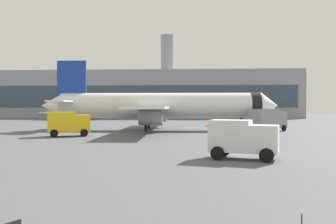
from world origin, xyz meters
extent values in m
cylinder|color=white|center=(-3.76, 50.03, 3.70)|extent=(30.06, 4.29, 3.80)
cone|color=white|center=(12.44, 50.29, 3.70)|extent=(2.46, 3.65, 3.61)
cone|color=white|center=(-20.36, 49.76, 3.70)|extent=(3.26, 3.47, 3.42)
cylinder|color=black|center=(10.24, 50.26, 3.70)|extent=(1.46, 3.90, 3.88)
cube|color=white|center=(-4.89, 58.01, 3.40)|extent=(5.06, 16.08, 0.36)
cube|color=white|center=(-4.63, 42.01, 3.40)|extent=(5.06, 16.08, 0.36)
cylinder|color=gray|center=(-4.85, 55.51, 2.10)|extent=(3.24, 2.25, 2.20)
cylinder|color=gray|center=(-4.67, 44.51, 2.10)|extent=(3.24, 2.25, 2.20)
cube|color=#193899|center=(-17.26, 49.81, 7.30)|extent=(4.41, 0.43, 6.40)
cube|color=white|center=(-17.81, 53.00, 4.30)|extent=(2.70, 6.04, 0.24)
cube|color=white|center=(-17.71, 46.60, 4.30)|extent=(2.70, 6.04, 0.24)
cylinder|color=black|center=(8.24, 50.22, 0.90)|extent=(0.36, 0.36, 1.80)
cylinder|color=black|center=(-5.80, 52.39, 0.90)|extent=(0.44, 0.44, 1.80)
cylinder|color=black|center=(-5.72, 47.60, 0.90)|extent=(0.44, 0.44, 1.80)
cylinder|color=silver|center=(-31.83, 94.78, 2.19)|extent=(15.58, 12.46, 2.25)
cone|color=silver|center=(-24.14, 89.02, 2.19)|extent=(2.42, 2.57, 2.14)
cone|color=silver|center=(-39.70, 100.68, 2.19)|extent=(2.73, 2.76, 2.03)
cylinder|color=black|center=(-25.19, 89.80, 2.19)|extent=(2.04, 2.34, 2.30)
cube|color=silver|center=(-29.46, 98.93, 2.02)|extent=(7.96, 9.30, 0.21)
cube|color=silver|center=(-35.14, 91.34, 2.02)|extent=(7.96, 9.30, 0.21)
cylinder|color=gray|center=(-30.35, 97.74, 1.24)|extent=(2.30, 2.18, 1.30)
cylinder|color=gray|center=(-34.26, 92.52, 1.24)|extent=(2.30, 2.18, 1.30)
cube|color=red|center=(-38.23, 99.57, 4.33)|extent=(2.22, 1.73, 3.79)
cube|color=silver|center=(-37.33, 101.27, 2.55)|extent=(3.37, 3.77, 0.14)
cube|color=silver|center=(-39.61, 98.23, 2.55)|extent=(3.37, 3.77, 0.14)
cylinder|color=black|center=(-26.13, 90.51, 0.53)|extent=(0.21, 0.21, 1.07)
cylinder|color=black|center=(-31.92, 96.63, 0.53)|extent=(0.26, 0.26, 1.07)
cylinder|color=black|center=(-33.63, 94.35, 0.53)|extent=(0.26, 0.26, 1.07)
cube|color=yellow|center=(-12.27, 38.81, 1.52)|extent=(2.30, 2.63, 2.04)
cube|color=#1E232D|center=(-11.60, 39.05, 2.00)|extent=(0.72, 1.90, 0.84)
cube|color=yellow|center=(-14.54, 38.04, 1.70)|extent=(3.66, 3.09, 2.40)
cylinder|color=black|center=(-12.53, 39.94, 0.45)|extent=(0.92, 0.50, 0.90)
cylinder|color=black|center=(-11.79, 37.77, 0.45)|extent=(0.92, 0.50, 0.90)
cylinder|color=black|center=(-15.71, 38.85, 0.45)|extent=(0.92, 0.50, 0.90)
cylinder|color=black|center=(-14.97, 36.68, 0.45)|extent=(0.92, 0.50, 0.90)
cube|color=gray|center=(13.33, 49.66, 1.64)|extent=(2.84, 2.92, 2.29)
cube|color=#1E232D|center=(13.87, 50.12, 2.18)|extent=(1.47, 1.69, 0.95)
cube|color=gray|center=(11.05, 47.71, 1.85)|extent=(4.84, 4.63, 2.70)
cylinder|color=black|center=(12.47, 50.57, 0.45)|extent=(0.83, 0.75, 0.90)
cylinder|color=black|center=(14.10, 48.67, 0.45)|extent=(0.83, 0.75, 0.90)
cylinder|color=black|center=(9.28, 47.84, 0.45)|extent=(0.83, 0.75, 0.90)
cylinder|color=black|center=(10.91, 45.94, 0.45)|extent=(0.83, 0.75, 0.90)
cube|color=white|center=(5.33, 20.20, 1.39)|extent=(2.27, 2.43, 1.78)
cube|color=#1E232D|center=(6.04, 19.98, 1.81)|extent=(0.60, 1.74, 0.74)
cube|color=white|center=(3.23, 20.84, 1.55)|extent=(3.11, 2.69, 2.10)
cylinder|color=black|center=(5.85, 21.14, 0.45)|extent=(0.92, 0.47, 0.90)
cylinder|color=black|center=(5.23, 19.13, 0.45)|extent=(0.92, 0.47, 0.90)
cylinder|color=black|center=(2.90, 22.04, 0.45)|extent=(0.92, 0.47, 0.90)
cylinder|color=black|center=(2.29, 20.03, 0.45)|extent=(0.92, 0.47, 0.90)
cube|color=#F2590C|center=(5.91, 32.41, 0.02)|extent=(0.44, 0.44, 0.04)
cone|color=#F2590C|center=(5.91, 32.41, 0.36)|extent=(0.36, 0.36, 0.63)
cylinder|color=white|center=(5.91, 32.41, 0.39)|extent=(0.23, 0.23, 0.10)
cube|color=#F2590C|center=(3.65, 59.77, 0.02)|extent=(0.44, 0.44, 0.04)
cone|color=#F2590C|center=(3.65, 59.77, 0.35)|extent=(0.36, 0.36, 0.61)
cylinder|color=white|center=(3.65, 59.77, 0.38)|extent=(0.23, 0.23, 0.10)
cube|color=#F2590C|center=(3.84, 55.34, 0.02)|extent=(0.44, 0.44, 0.04)
cone|color=#F2590C|center=(3.84, 55.34, 0.41)|extent=(0.36, 0.36, 0.74)
cylinder|color=white|center=(3.84, 55.34, 0.44)|extent=(0.23, 0.23, 0.10)
cylinder|color=black|center=(2.89, 4.79, 0.92)|extent=(0.02, 0.02, 0.36)
cube|color=gray|center=(-12.82, 113.57, 7.55)|extent=(96.69, 17.01, 15.10)
cube|color=#334756|center=(-12.82, 105.02, 6.80)|extent=(91.86, 0.10, 6.80)
cylinder|color=gray|center=(-6.50, 113.57, 21.10)|extent=(4.40, 4.40, 12.00)
camera|label=1|loc=(0.40, -3.13, 3.44)|focal=38.03mm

